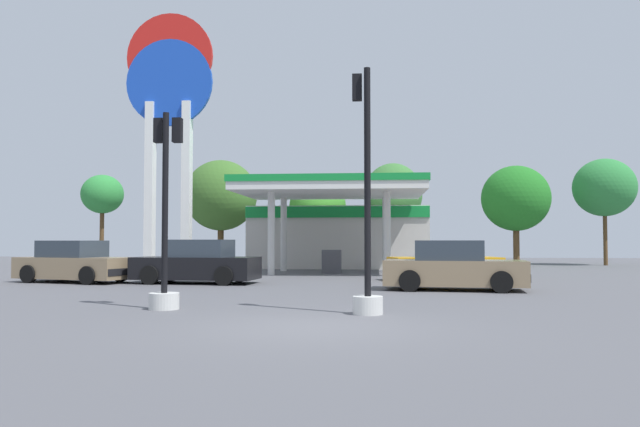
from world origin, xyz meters
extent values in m
plane|color=#56565B|center=(0.00, 0.00, 0.00)|extent=(90.00, 90.00, 0.00)
cube|color=beige|center=(-0.88, 24.76, 1.71)|extent=(9.88, 5.67, 3.42)
cube|color=#148C38|center=(-0.88, 21.87, 3.07)|extent=(9.88, 0.12, 0.60)
cube|color=white|center=(-0.88, 18.17, 3.90)|extent=(8.61, 6.89, 0.35)
cube|color=#148C38|center=(-0.88, 18.17, 4.23)|extent=(8.71, 6.99, 0.30)
cylinder|color=silver|center=(-3.47, 16.28, 1.86)|extent=(0.32, 0.32, 3.73)
cylinder|color=silver|center=(1.70, 16.28, 1.86)|extent=(0.32, 0.32, 3.73)
cylinder|color=silver|center=(-3.47, 20.07, 1.86)|extent=(0.32, 0.32, 3.73)
cylinder|color=silver|center=(1.70, 20.07, 1.86)|extent=(0.32, 0.32, 3.73)
cube|color=#4C4C51|center=(-0.88, 18.17, 0.55)|extent=(0.90, 0.60, 1.10)
cube|color=white|center=(-9.59, 17.65, 4.11)|extent=(0.40, 0.56, 8.21)
cube|color=white|center=(-7.79, 17.65, 4.11)|extent=(0.40, 0.56, 8.21)
cylinder|color=blue|center=(-8.69, 17.65, 9.16)|extent=(4.21, 0.22, 4.21)
cylinder|color=red|center=(-8.69, 17.67, 10.43)|extent=(4.21, 0.22, 4.21)
cube|color=white|center=(-8.69, 17.71, 9.79)|extent=(3.88, 0.08, 0.76)
cylinder|color=black|center=(-6.75, 10.08, 0.34)|extent=(0.69, 0.29, 0.67)
cylinder|color=black|center=(-6.59, 11.88, 0.34)|extent=(0.69, 0.29, 0.67)
cylinder|color=black|center=(-4.03, 9.82, 0.34)|extent=(0.69, 0.29, 0.67)
cylinder|color=black|center=(-3.86, 11.63, 0.34)|extent=(0.69, 0.29, 0.67)
cube|color=black|center=(-5.31, 10.85, 0.56)|extent=(4.57, 2.25, 0.80)
cube|color=#2D3842|center=(-5.15, 10.84, 1.25)|extent=(2.24, 1.83, 0.67)
cube|color=black|center=(-7.46, 11.05, 0.44)|extent=(0.29, 1.76, 0.25)
cylinder|color=black|center=(5.09, 9.33, 0.33)|extent=(0.68, 0.30, 0.66)
cylinder|color=black|center=(4.89, 7.56, 0.33)|extent=(0.68, 0.30, 0.66)
cylinder|color=black|center=(2.42, 9.63, 0.33)|extent=(0.68, 0.30, 0.66)
cylinder|color=black|center=(2.22, 7.86, 0.33)|extent=(0.68, 0.30, 0.66)
cube|color=#8C7556|center=(3.65, 8.59, 0.55)|extent=(4.52, 2.29, 0.79)
cube|color=#2D3842|center=(3.50, 8.61, 1.23)|extent=(2.23, 1.83, 0.66)
cube|color=black|center=(5.77, 8.36, 0.43)|extent=(0.32, 1.73, 0.25)
cylinder|color=black|center=(2.79, 12.09, 0.32)|extent=(0.67, 0.36, 0.64)
cylinder|color=black|center=(2.40, 13.76, 0.32)|extent=(0.67, 0.36, 0.64)
cylinder|color=black|center=(5.32, 12.69, 0.32)|extent=(0.67, 0.36, 0.64)
cylinder|color=black|center=(4.93, 14.36, 0.32)|extent=(0.67, 0.36, 0.64)
cube|color=orange|center=(3.86, 13.23, 0.53)|extent=(4.49, 2.68, 0.76)
cube|color=#2D3842|center=(4.01, 13.26, 1.19)|extent=(2.30, 1.98, 0.64)
cube|color=black|center=(1.86, 12.75, 0.42)|extent=(0.50, 1.65, 0.24)
cylinder|color=black|center=(-8.41, 11.49, 0.33)|extent=(0.69, 0.39, 0.66)
cylinder|color=black|center=(-8.87, 9.78, 0.33)|extent=(0.69, 0.39, 0.66)
cylinder|color=black|center=(-11.00, 12.18, 0.33)|extent=(0.69, 0.39, 0.66)
cylinder|color=black|center=(-11.46, 10.48, 0.33)|extent=(0.69, 0.39, 0.66)
cube|color=#8C7556|center=(-9.93, 10.98, 0.54)|extent=(4.64, 2.87, 0.78)
cube|color=#2D3842|center=(-10.08, 11.02, 1.22)|extent=(2.40, 2.09, 0.66)
cube|color=black|center=(-7.89, 10.43, 0.43)|extent=(0.57, 1.69, 0.25)
cylinder|color=silver|center=(-3.61, 2.52, 0.19)|extent=(0.68, 0.68, 0.37)
cylinder|color=black|center=(-3.61, 2.52, 2.44)|extent=(0.14, 0.14, 4.13)
cube|color=black|center=(-3.83, 2.68, 4.12)|extent=(0.21, 0.20, 0.57)
sphere|color=red|center=(-3.83, 2.81, 4.30)|extent=(0.15, 0.15, 0.15)
sphere|color=#D89E0C|center=(-3.83, 2.81, 4.12)|extent=(0.15, 0.15, 0.15)
sphere|color=green|center=(-3.83, 2.81, 3.94)|extent=(0.15, 0.15, 0.15)
cube|color=black|center=(-3.39, 2.68, 4.12)|extent=(0.21, 0.20, 0.57)
sphere|color=red|center=(-3.39, 2.81, 4.30)|extent=(0.15, 0.15, 0.15)
sphere|color=#D89E0C|center=(-3.39, 2.81, 4.12)|extent=(0.15, 0.15, 0.15)
sphere|color=green|center=(-3.39, 2.81, 3.94)|extent=(0.15, 0.15, 0.15)
cylinder|color=silver|center=(1.01, 1.97, 0.19)|extent=(0.64, 0.64, 0.38)
cylinder|color=black|center=(1.01, 1.97, 2.83)|extent=(0.14, 0.14, 4.89)
cube|color=black|center=(0.79, 2.13, 4.89)|extent=(0.21, 0.20, 0.57)
sphere|color=red|center=(0.79, 2.25, 5.07)|extent=(0.15, 0.15, 0.15)
sphere|color=#D89E0C|center=(0.79, 2.25, 4.89)|extent=(0.15, 0.15, 0.15)
sphere|color=green|center=(0.79, 2.25, 4.71)|extent=(0.15, 0.15, 0.15)
cylinder|color=brown|center=(-17.14, 29.08, 1.81)|extent=(0.29, 0.29, 3.61)
ellipsoid|color=#308C3C|center=(-17.14, 29.08, 4.66)|extent=(2.80, 2.80, 2.61)
cylinder|color=brown|center=(-8.87, 28.56, 1.36)|extent=(0.40, 0.40, 2.72)
ellipsoid|color=#3D6B2A|center=(-8.87, 28.56, 4.49)|extent=(4.71, 4.71, 4.61)
cylinder|color=brown|center=(-2.65, 29.97, 1.24)|extent=(0.37, 0.37, 2.49)
ellipsoid|color=#40922D|center=(-2.65, 29.97, 3.90)|extent=(3.76, 3.76, 3.07)
cylinder|color=brown|center=(2.35, 29.80, 1.56)|extent=(0.24, 0.24, 3.12)
ellipsoid|color=#3C7836|center=(2.35, 29.80, 4.56)|extent=(3.85, 3.85, 4.11)
cylinder|color=brown|center=(9.96, 28.54, 1.30)|extent=(0.38, 0.38, 2.59)
ellipsoid|color=#237523|center=(9.96, 28.54, 4.18)|extent=(4.24, 4.24, 4.10)
cylinder|color=brown|center=(15.40, 28.70, 1.71)|extent=(0.25, 0.25, 3.42)
ellipsoid|color=#2E833C|center=(15.40, 28.70, 4.84)|extent=(3.77, 3.77, 3.59)
camera|label=1|loc=(1.17, -11.32, 1.58)|focal=34.98mm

